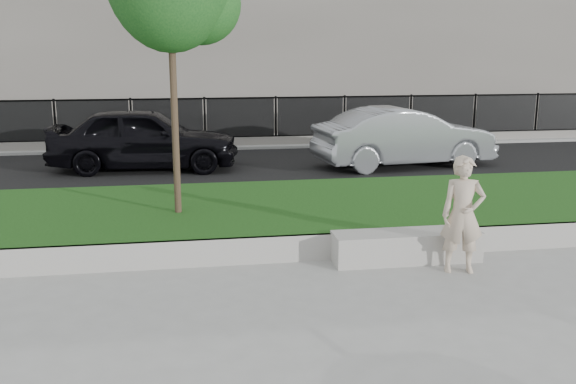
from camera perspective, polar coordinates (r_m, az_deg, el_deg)
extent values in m
plane|color=gray|center=(8.49, -0.07, -8.53)|extent=(90.00, 90.00, 0.00)
cube|color=black|center=(11.26, -2.53, -2.11)|extent=(34.00, 4.00, 0.40)
cube|color=gray|center=(9.39, -1.10, -5.12)|extent=(34.00, 0.08, 0.40)
cube|color=black|center=(16.64, -4.80, 2.07)|extent=(34.00, 7.00, 0.04)
cube|color=gray|center=(21.07, -5.80, 4.40)|extent=(34.00, 3.00, 0.12)
cube|color=slate|center=(20.05, -5.63, 4.50)|extent=(32.00, 0.30, 0.24)
cube|color=black|center=(19.97, -5.67, 6.29)|extent=(32.00, 0.04, 1.50)
cube|color=black|center=(19.91, -5.71, 8.30)|extent=(32.00, 0.05, 0.05)
cube|color=black|center=(20.03, -5.63, 4.87)|extent=(32.00, 0.05, 0.05)
cube|color=#67625A|center=(27.91, -7.00, 16.56)|extent=(34.00, 10.00, 10.00)
cube|color=gray|center=(9.61, 10.46, -4.78)|extent=(2.18, 0.54, 0.45)
imported|color=#C5B197|center=(9.18, 15.27, -1.97)|extent=(0.67, 0.52, 1.64)
cube|color=white|center=(9.87, 14.72, -3.10)|extent=(0.22, 0.17, 0.02)
cylinder|color=#38281C|center=(10.52, -10.20, 10.66)|extent=(0.11, 0.11, 4.67)
sphere|color=#17471A|center=(10.73, -7.81, 16.27)|extent=(1.31, 1.31, 1.31)
imported|color=black|center=(16.66, -12.65, 4.68)|extent=(4.83, 2.24, 1.60)
imported|color=#92969A|center=(16.99, 10.29, 4.82)|extent=(4.84, 2.24, 1.53)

